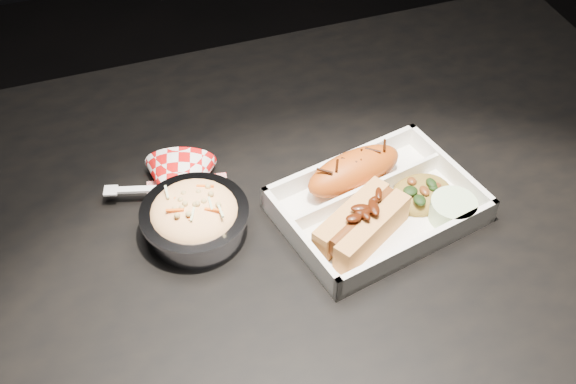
# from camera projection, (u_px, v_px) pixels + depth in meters

# --- Properties ---
(dining_table) EXTENTS (1.20, 0.80, 0.75)m
(dining_table) POSITION_uv_depth(u_px,v_px,m) (302.00, 251.00, 1.03)
(dining_table) COLOR black
(dining_table) RESTS_ON ground
(food_tray) EXTENTS (0.28, 0.23, 0.04)m
(food_tray) POSITION_uv_depth(u_px,v_px,m) (377.00, 208.00, 0.95)
(food_tray) COLOR white
(food_tray) RESTS_ON dining_table
(fried_pastry) EXTENTS (0.15, 0.09, 0.05)m
(fried_pastry) POSITION_uv_depth(u_px,v_px,m) (354.00, 171.00, 0.97)
(fried_pastry) COLOR #C45213
(fried_pastry) RESTS_ON food_tray
(hotdog) EXTENTS (0.14, 0.12, 0.06)m
(hotdog) POSITION_uv_depth(u_px,v_px,m) (362.00, 223.00, 0.90)
(hotdog) COLOR #DA934A
(hotdog) RESTS_ON food_tray
(fried_rice_mound) EXTENTS (0.10, 0.09, 0.03)m
(fried_rice_mound) POSITION_uv_depth(u_px,v_px,m) (422.00, 189.00, 0.96)
(fried_rice_mound) COLOR olive
(fried_rice_mound) RESTS_ON food_tray
(cupcake_liner) EXTENTS (0.06, 0.06, 0.03)m
(cupcake_liner) POSITION_uv_depth(u_px,v_px,m) (453.00, 210.00, 0.93)
(cupcake_liner) COLOR beige
(cupcake_liner) RESTS_ON food_tray
(foil_coleslaw_cup) EXTENTS (0.14, 0.14, 0.07)m
(foil_coleslaw_cup) POSITION_uv_depth(u_px,v_px,m) (195.00, 217.00, 0.91)
(foil_coleslaw_cup) COLOR silver
(foil_coleslaw_cup) RESTS_ON dining_table
(napkin_fork) EXTENTS (0.17, 0.13, 0.10)m
(napkin_fork) POSITION_uv_depth(u_px,v_px,m) (179.00, 190.00, 0.97)
(napkin_fork) COLOR red
(napkin_fork) RESTS_ON dining_table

